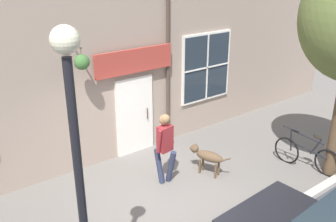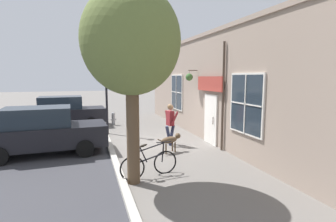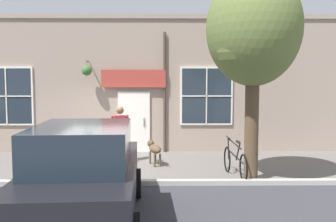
# 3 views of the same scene
# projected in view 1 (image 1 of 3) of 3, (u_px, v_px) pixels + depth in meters

# --- Properties ---
(ground_plane) EXTENTS (90.00, 90.00, 0.00)m
(ground_plane) POSITION_uv_depth(u_px,v_px,m) (165.00, 195.00, 8.33)
(ground_plane) COLOR #66605B
(storefront_facade) EXTENTS (0.95, 18.00, 4.75)m
(storefront_facade) POSITION_uv_depth(u_px,v_px,m) (108.00, 69.00, 9.16)
(storefront_facade) COLOR gray
(storefront_facade) RESTS_ON ground_plane
(pedestrian_walking) EXTENTS (0.56, 0.55, 1.73)m
(pedestrian_walking) POSITION_uv_depth(u_px,v_px,m) (165.00, 142.00, 8.46)
(pedestrian_walking) COLOR #282D47
(pedestrian_walking) RESTS_ON ground_plane
(dog_on_leash) EXTENTS (1.07, 0.50, 0.71)m
(dog_on_leash) POSITION_uv_depth(u_px,v_px,m) (207.00, 156.00, 9.01)
(dog_on_leash) COLOR brown
(dog_on_leash) RESTS_ON ground_plane
(leaning_bicycle) EXTENTS (1.72, 0.31, 1.00)m
(leaning_bicycle) POSITION_uv_depth(u_px,v_px,m) (307.00, 155.00, 9.27)
(leaning_bicycle) COLOR black
(leaning_bicycle) RESTS_ON ground_plane
(street_lamp) EXTENTS (0.32, 0.32, 4.25)m
(street_lamp) POSITION_uv_depth(u_px,v_px,m) (76.00, 148.00, 4.36)
(street_lamp) COLOR black
(street_lamp) RESTS_ON ground_plane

